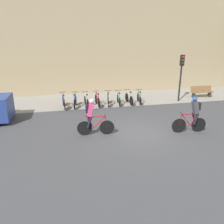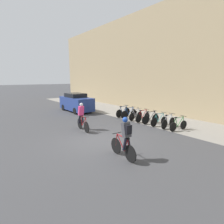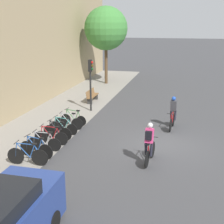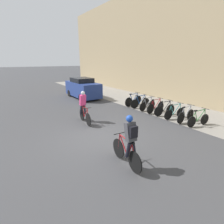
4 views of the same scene
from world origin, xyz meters
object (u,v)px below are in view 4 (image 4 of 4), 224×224
at_px(cyclist_grey, 129,141).
at_px(parked_bike_5, 175,112).
at_px(parked_bike_7, 198,119).
at_px(parked_bike_3, 156,107).
at_px(parked_bike_6, 186,115).
at_px(parked_bike_1, 140,102).
at_px(cyclist_pink, 83,106).
at_px(parked_bike_4, 165,109).
at_px(parked_car, 83,88).
at_px(parked_bike_0, 133,100).
at_px(parked_bike_2, 147,105).

relative_size(cyclist_grey, parked_bike_5, 1.11).
bearing_deg(parked_bike_7, parked_bike_3, 179.99).
xyz_separation_m(parked_bike_3, parked_bike_6, (2.27, 0.00, 0.00)).
bearing_deg(parked_bike_3, parked_bike_1, 179.96).
xyz_separation_m(parked_bike_3, parked_bike_7, (3.03, -0.00, -0.02)).
relative_size(cyclist_pink, parked_bike_4, 1.11).
distance_m(cyclist_grey, parked_bike_3, 6.75).
xyz_separation_m(parked_bike_1, parked_bike_7, (4.55, -0.00, -0.03)).
relative_size(parked_bike_1, parked_car, 0.39).
distance_m(parked_bike_0, parked_bike_5, 3.79).
xyz_separation_m(parked_bike_2, parked_bike_5, (2.27, -0.00, -0.01)).
bearing_deg(parked_bike_5, cyclist_pink, -117.35).
bearing_deg(parked_bike_3, parked_bike_5, -0.03).
bearing_deg(cyclist_pink, parked_bike_6, 56.00).
bearing_deg(cyclist_pink, parked_bike_3, 78.54).
bearing_deg(parked_bike_4, parked_bike_0, -180.00).
bearing_deg(parked_bike_5, parked_bike_2, 179.98).
relative_size(parked_bike_1, parked_bike_3, 0.98).
relative_size(cyclist_pink, parked_bike_7, 1.14).
relative_size(parked_bike_6, parked_bike_7, 1.04).
height_order(cyclist_pink, parked_bike_1, cyclist_pink).
xyz_separation_m(cyclist_pink, parked_bike_0, (-1.30, 4.82, -0.53)).
bearing_deg(parked_bike_5, parked_bike_4, 179.87).
xyz_separation_m(parked_bike_5, parked_bike_6, (0.76, 0.00, 0.02)).
xyz_separation_m(parked_bike_1, parked_bike_3, (1.52, -0.00, -0.01)).
bearing_deg(parked_bike_6, cyclist_grey, -73.82).
distance_m(parked_bike_4, parked_bike_5, 0.76).
relative_size(parked_bike_4, parked_car, 0.37).
relative_size(parked_bike_0, parked_bike_7, 1.11).
bearing_deg(parked_bike_5, parked_bike_7, 0.01).
bearing_deg(parked_bike_7, parked_car, -169.34).
xyz_separation_m(parked_bike_0, parked_car, (-5.02, -1.94, 0.48)).
relative_size(parked_bike_2, parked_bike_4, 1.00).
height_order(parked_bike_4, parked_bike_5, parked_bike_4).
height_order(cyclist_pink, parked_bike_6, cyclist_pink).
relative_size(parked_bike_1, parked_bike_7, 1.05).
bearing_deg(cyclist_grey, parked_bike_3, 125.14).
bearing_deg(parked_bike_4, cyclist_grey, -60.48).
bearing_deg(parked_bike_2, cyclist_pink, -92.60).
bearing_deg(parked_bike_4, parked_bike_6, -0.01).
height_order(parked_bike_2, parked_bike_6, parked_bike_6).
relative_size(parked_bike_2, parked_bike_7, 1.02).
relative_size(parked_bike_5, parked_car, 0.38).
bearing_deg(parked_bike_3, cyclist_pink, -101.46).
height_order(parked_bike_2, parked_bike_3, parked_bike_3).
relative_size(parked_bike_3, parked_bike_7, 1.07).
bearing_deg(parked_bike_3, parked_bike_4, 0.08).
distance_m(parked_bike_3, parked_bike_7, 3.03).
bearing_deg(parked_bike_2, parked_bike_4, 0.04).
xyz_separation_m(cyclist_pink, cyclist_grey, (4.85, -0.68, 0.00)).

